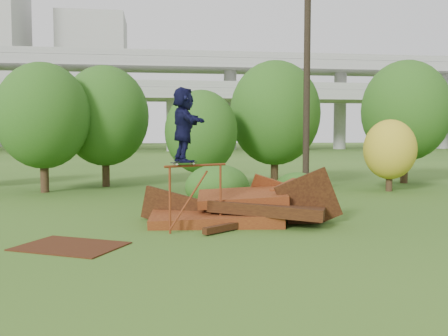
{
  "coord_description": "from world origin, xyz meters",
  "views": [
    {
      "loc": [
        -2.7,
        -11.79,
        2.57
      ],
      "look_at": [
        -0.8,
        2.0,
        1.6
      ],
      "focal_mm": 40.0,
      "sensor_mm": 36.0,
      "label": 1
    }
  ],
  "objects": [
    {
      "name": "tree_2",
      "position": [
        -0.73,
        9.71,
        2.62
      ],
      "size": [
        3.15,
        3.15,
        4.44
      ],
      "color": "black",
      "rests_on": "ground"
    },
    {
      "name": "tree_0",
      "position": [
        -7.49,
        10.65,
        3.32
      ],
      "size": [
        3.98,
        3.98,
        5.62
      ],
      "color": "black",
      "rests_on": "ground"
    },
    {
      "name": "utility_pole",
      "position": [
        3.72,
        8.94,
        5.59
      ],
      "size": [
        1.4,
        0.28,
        11.03
      ],
      "color": "black",
      "rests_on": "ground"
    },
    {
      "name": "ground",
      "position": [
        0.0,
        0.0,
        0.0
      ],
      "size": [
        240.0,
        240.0,
        0.0
      ],
      "primitive_type": "plane",
      "color": "#2D5116",
      "rests_on": "ground"
    },
    {
      "name": "tree_3",
      "position": [
        3.01,
        11.73,
        3.54
      ],
      "size": [
        4.36,
        4.36,
        6.05
      ],
      "color": "black",
      "rests_on": "ground"
    },
    {
      "name": "shrub_right",
      "position": [
        2.3,
        5.36,
        0.59
      ],
      "size": [
        1.67,
        1.53,
        1.19
      ],
      "primitive_type": "ellipsoid",
      "color": "#214D14",
      "rests_on": "ground"
    },
    {
      "name": "building_right",
      "position": [
        -16.0,
        102.0,
        14.0
      ],
      "size": [
        14.0,
        14.0,
        28.0
      ],
      "primitive_type": "cube",
      "color": "#9E9E99",
      "rests_on": "ground"
    },
    {
      "name": "grind_rail",
      "position": [
        -1.65,
        1.28,
        1.19
      ],
      "size": [
        1.69,
        0.91,
        1.76
      ],
      "color": "maroon",
      "rests_on": "ground"
    },
    {
      "name": "flat_plate",
      "position": [
        -4.63,
        -0.28,
        0.01
      ],
      "size": [
        2.75,
        2.47,
        0.03
      ],
      "primitive_type": "cube",
      "rotation": [
        0.0,
        0.0,
        -0.48
      ],
      "color": "#3A1B0C",
      "rests_on": "ground"
    },
    {
      "name": "tree_5",
      "position": [
        10.02,
        12.34,
        3.71
      ],
      "size": [
        4.48,
        4.48,
        6.3
      ],
      "color": "black",
      "rests_on": "ground"
    },
    {
      "name": "skater",
      "position": [
        -1.97,
        1.11,
        2.79
      ],
      "size": [
        0.99,
        1.87,
        1.93
      ],
      "primitive_type": "imported",
      "rotation": [
        0.0,
        0.0,
        1.82
      ],
      "color": "black",
      "rests_on": "skateboard"
    },
    {
      "name": "scrap_pile",
      "position": [
        -0.32,
        2.28,
        0.37
      ],
      "size": [
        5.76,
        3.27,
        1.94
      ],
      "color": "#47170C",
      "rests_on": "ground"
    },
    {
      "name": "shrub_left",
      "position": [
        -0.63,
        4.91,
        0.76
      ],
      "size": [
        2.2,
        2.03,
        1.52
      ],
      "primitive_type": "ellipsoid",
      "color": "#214D14",
      "rests_on": "ground"
    },
    {
      "name": "skateboard",
      "position": [
        -1.97,
        1.11,
        1.82
      ],
      "size": [
        0.7,
        0.48,
        0.07
      ],
      "rotation": [
        0.0,
        0.0,
        0.47
      ],
      "color": "black",
      "rests_on": "grind_rail"
    },
    {
      "name": "freeway_overpass",
      "position": [
        0.0,
        62.92,
        10.32
      ],
      "size": [
        160.0,
        15.0,
        13.7
      ],
      "color": "gray",
      "rests_on": "ground"
    },
    {
      "name": "tree_1",
      "position": [
        -5.08,
        12.73,
        3.4
      ],
      "size": [
        4.17,
        4.17,
        5.8
      ],
      "color": "black",
      "rests_on": "ground"
    },
    {
      "name": "tree_4",
      "position": [
        7.57,
        9.01,
        1.85
      ],
      "size": [
        2.31,
        2.31,
        3.18
      ],
      "color": "black",
      "rests_on": "ground"
    }
  ]
}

